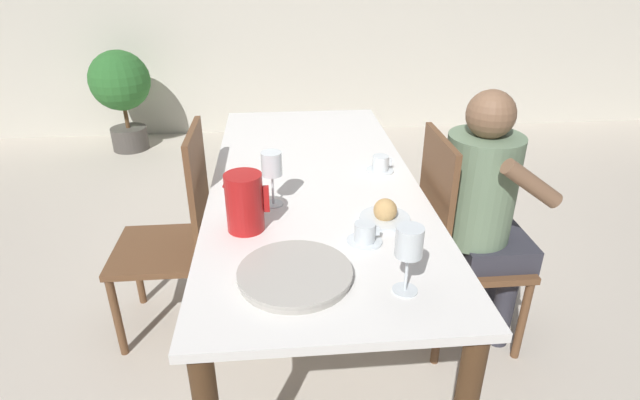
# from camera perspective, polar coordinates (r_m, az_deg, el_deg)

# --- Properties ---
(ground_plane) EXTENTS (20.00, 20.00, 0.00)m
(ground_plane) POSITION_cam_1_polar(r_m,az_deg,el_deg) (2.54, -0.62, -13.41)
(ground_plane) COLOR beige
(dining_table) EXTENTS (0.86, 2.01, 0.76)m
(dining_table) POSITION_cam_1_polar(r_m,az_deg,el_deg) (2.17, -0.71, 0.09)
(dining_table) COLOR white
(dining_table) RESTS_ON ground_plane
(chair_person_side) EXTENTS (0.42, 0.42, 0.98)m
(chair_person_side) POSITION_cam_1_polar(r_m,az_deg,el_deg) (2.25, 15.34, -4.56)
(chair_person_side) COLOR brown
(chair_person_side) RESTS_ON ground_plane
(chair_opposite) EXTENTS (0.42, 0.42, 0.98)m
(chair_opposite) POSITION_cam_1_polar(r_m,az_deg,el_deg) (2.32, -15.97, -3.66)
(chair_opposite) COLOR brown
(chair_opposite) RESTS_ON ground_plane
(person_seated) EXTENTS (0.39, 0.41, 1.17)m
(person_seated) POSITION_cam_1_polar(r_m,az_deg,el_deg) (2.19, 18.33, -0.38)
(person_seated) COLOR #33333D
(person_seated) RESTS_ON ground_plane
(red_pitcher) EXTENTS (0.15, 0.13, 0.21)m
(red_pitcher) POSITION_cam_1_polar(r_m,az_deg,el_deg) (1.72, -8.63, -0.23)
(red_pitcher) COLOR red
(red_pitcher) RESTS_ON dining_table
(wine_glass_water) EXTENTS (0.08, 0.08, 0.21)m
(wine_glass_water) POSITION_cam_1_polar(r_m,az_deg,el_deg) (1.86, -5.54, 3.88)
(wine_glass_water) COLOR white
(wine_glass_water) RESTS_ON dining_table
(wine_glass_juice) EXTENTS (0.08, 0.08, 0.21)m
(wine_glass_juice) POSITION_cam_1_polar(r_m,az_deg,el_deg) (1.39, 10.14, -5.14)
(wine_glass_juice) COLOR white
(wine_glass_juice) RESTS_ON dining_table
(teacup_near_person) EXTENTS (0.12, 0.12, 0.07)m
(teacup_near_person) POSITION_cam_1_polar(r_m,az_deg,el_deg) (1.67, 5.14, -3.91)
(teacup_near_person) COLOR silver
(teacup_near_person) RESTS_ON dining_table
(teacup_across) EXTENTS (0.12, 0.12, 0.07)m
(teacup_across) POSITION_cam_1_polar(r_m,az_deg,el_deg) (2.21, 6.92, 4.03)
(teacup_across) COLOR silver
(teacup_across) RESTS_ON dining_table
(serving_tray) EXTENTS (0.34, 0.34, 0.03)m
(serving_tray) POSITION_cam_1_polar(r_m,az_deg,el_deg) (1.50, -2.88, -8.48)
(serving_tray) COLOR #B7B2A8
(serving_tray) RESTS_ON dining_table
(bread_plate) EXTENTS (0.18, 0.18, 0.09)m
(bread_plate) POSITION_cam_1_polar(r_m,az_deg,el_deg) (1.81, 7.44, -1.52)
(bread_plate) COLOR silver
(bread_plate) RESTS_ON dining_table
(potted_plant) EXTENTS (0.52, 0.52, 0.89)m
(potted_plant) POSITION_cam_1_polar(r_m,az_deg,el_deg) (4.77, -21.79, 11.78)
(potted_plant) COLOR #4C4742
(potted_plant) RESTS_ON ground_plane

